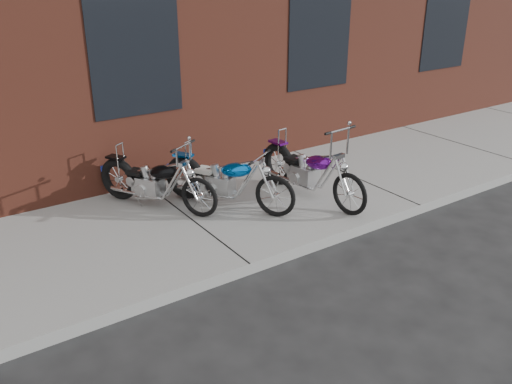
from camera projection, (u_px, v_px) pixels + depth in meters
ground at (250, 275)px, 6.44m from camera, size 120.00×120.00×0.00m
sidewalk at (191, 223)px, 7.55m from camera, size 22.00×3.00×0.15m
chopper_purple at (309, 173)px, 8.06m from camera, size 0.52×2.13×1.20m
chopper_blue at (225, 182)px, 7.76m from camera, size 1.14×1.85×0.91m
chopper_third at (154, 183)px, 7.75m from camera, size 1.07×1.79×1.02m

